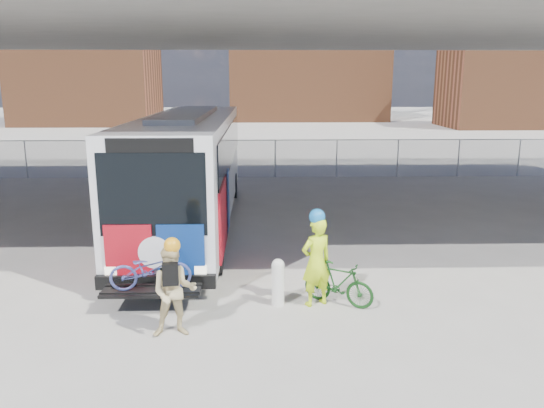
{
  "coord_description": "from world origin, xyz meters",
  "views": [
    {
      "loc": [
        0.21,
        -13.56,
        4.65
      ],
      "look_at": [
        0.53,
        -0.57,
        1.6
      ],
      "focal_mm": 35.0,
      "sensor_mm": 36.0,
      "label": 1
    }
  ],
  "objects_px": {
    "cyclist_hivis": "(316,259)",
    "cyclist_tan": "(174,290)",
    "bus": "(190,162)",
    "bike_parked": "(338,283)",
    "bollard": "(278,280)"
  },
  "relations": [
    {
      "from": "cyclist_hivis",
      "to": "cyclist_tan",
      "type": "relative_size",
      "value": 1.1
    },
    {
      "from": "bus",
      "to": "cyclist_hivis",
      "type": "relative_size",
      "value": 6.19
    },
    {
      "from": "bus",
      "to": "cyclist_hivis",
      "type": "distance_m",
      "value": 7.27
    },
    {
      "from": "cyclist_tan",
      "to": "bike_parked",
      "type": "height_order",
      "value": "cyclist_tan"
    },
    {
      "from": "cyclist_tan",
      "to": "bollard",
      "type": "bearing_deg",
      "value": 27.33
    },
    {
      "from": "cyclist_hivis",
      "to": "bike_parked",
      "type": "distance_m",
      "value": 0.72
    },
    {
      "from": "bollard",
      "to": "bike_parked",
      "type": "distance_m",
      "value": 1.28
    },
    {
      "from": "bus",
      "to": "cyclist_hivis",
      "type": "xyz_separation_m",
      "value": [
        3.39,
        -6.33,
        -1.1
      ]
    },
    {
      "from": "bike_parked",
      "to": "cyclist_hivis",
      "type": "bearing_deg",
      "value": 120.2
    },
    {
      "from": "cyclist_hivis",
      "to": "cyclist_tan",
      "type": "bearing_deg",
      "value": -0.78
    },
    {
      "from": "cyclist_hivis",
      "to": "bike_parked",
      "type": "xyz_separation_m",
      "value": [
        0.48,
        0.0,
        -0.54
      ]
    },
    {
      "from": "bollard",
      "to": "bus",
      "type": "bearing_deg",
      "value": 112.29
    },
    {
      "from": "bus",
      "to": "cyclist_hivis",
      "type": "height_order",
      "value": "bus"
    },
    {
      "from": "bus",
      "to": "cyclist_tan",
      "type": "xyz_separation_m",
      "value": [
        0.64,
        -7.65,
        -1.21
      ]
    },
    {
      "from": "cyclist_hivis",
      "to": "cyclist_tan",
      "type": "xyz_separation_m",
      "value": [
        -2.75,
        -1.32,
        -0.11
      ]
    }
  ]
}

